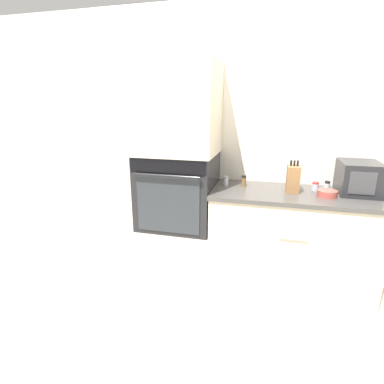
{
  "coord_description": "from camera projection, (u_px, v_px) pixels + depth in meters",
  "views": [
    {
      "loc": [
        0.45,
        -2.22,
        1.63
      ],
      "look_at": [
        -0.19,
        0.21,
        0.89
      ],
      "focal_mm": 28.0,
      "sensor_mm": 36.0,
      "label": 1
    }
  ],
  "objects": [
    {
      "name": "ground_plane",
      "position": [
        207.0,
        297.0,
        2.64
      ],
      "size": [
        12.0,
        12.0,
        0.0
      ],
      "primitive_type": "plane",
      "color": "beige"
    },
    {
      "name": "wall_back",
      "position": [
        222.0,
        146.0,
        2.87
      ],
      "size": [
        8.0,
        0.05,
        2.5
      ],
      "color": "silver",
      "rests_on": "ground_plane"
    },
    {
      "name": "oven_cabinet_base",
      "position": [
        179.0,
        249.0,
        2.92
      ],
      "size": [
        0.69,
        0.6,
        0.54
      ],
      "color": "beige",
      "rests_on": "ground_plane"
    },
    {
      "name": "wall_oven",
      "position": [
        178.0,
        190.0,
        2.75
      ],
      "size": [
        0.66,
        0.64,
        0.67
      ],
      "color": "black",
      "rests_on": "oven_cabinet_base"
    },
    {
      "name": "oven_cabinet_upper",
      "position": [
        177.0,
        108.0,
        2.54
      ],
      "size": [
        0.69,
        0.6,
        0.78
      ],
      "color": "beige",
      "rests_on": "wall_oven"
    },
    {
      "name": "counter_unit",
      "position": [
        289.0,
        243.0,
        2.62
      ],
      "size": [
        1.35,
        0.63,
        0.93
      ],
      "color": "beige",
      "rests_on": "ground_plane"
    },
    {
      "name": "microwave",
      "position": [
        359.0,
        178.0,
        2.43
      ],
      "size": [
        0.3,
        0.37,
        0.26
      ],
      "color": "#232326",
      "rests_on": "counter_unit"
    },
    {
      "name": "knife_block",
      "position": [
        293.0,
        179.0,
        2.48
      ],
      "size": [
        0.1,
        0.16,
        0.26
      ],
      "color": "olive",
      "rests_on": "counter_unit"
    },
    {
      "name": "bowl",
      "position": [
        327.0,
        193.0,
        2.37
      ],
      "size": [
        0.15,
        0.15,
        0.05
      ],
      "color": "#B24C42",
      "rests_on": "counter_unit"
    },
    {
      "name": "condiment_jar_near",
      "position": [
        327.0,
        186.0,
        2.53
      ],
      "size": [
        0.05,
        0.05,
        0.08
      ],
      "color": "silver",
      "rests_on": "counter_unit"
    },
    {
      "name": "condiment_jar_mid",
      "position": [
        226.0,
        181.0,
        2.68
      ],
      "size": [
        0.04,
        0.04,
        0.08
      ],
      "color": "silver",
      "rests_on": "counter_unit"
    },
    {
      "name": "condiment_jar_far",
      "position": [
        244.0,
        181.0,
        2.65
      ],
      "size": [
        0.04,
        0.04,
        0.1
      ],
      "color": "brown",
      "rests_on": "counter_unit"
    },
    {
      "name": "condiment_jar_back",
      "position": [
        315.0,
        186.0,
        2.53
      ],
      "size": [
        0.06,
        0.06,
        0.07
      ],
      "color": "silver",
      "rests_on": "counter_unit"
    }
  ]
}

